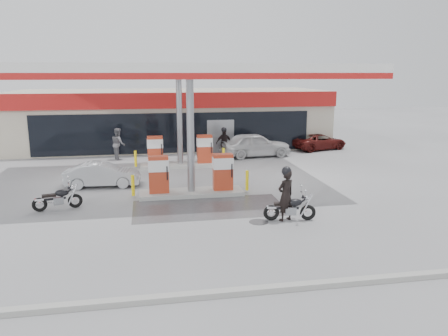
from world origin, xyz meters
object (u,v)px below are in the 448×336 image
Objects in this scene: parked_car_left at (82,144)px; parked_car_right at (319,142)px; pump_island_far at (180,154)px; sedan_white at (255,145)px; biker_main at (286,195)px; attendant at (118,144)px; biker_walking at (224,143)px; hatchback_silver at (102,175)px; main_motorcycle at (291,209)px; pump_island_near at (191,179)px; parked_motorcycle at (58,199)px.

parked_car_right reaches higher than parked_car_left.
pump_island_far reaches higher than sedan_white.
sedan_white is (1.94, 12.18, -0.17)m from biker_main.
biker_walking is at bearing -112.49° from attendant.
hatchback_silver is at bearing 169.59° from parked_car_left.
pump_island_far is 5.49m from hatchback_silver.
pump_island_far reaches higher than parked_car_right.
biker_main is 15.64m from parked_car_right.
pump_island_far is at bearing -43.03° from hatchback_silver.
parked_car_right is (10.00, 4.00, -0.16)m from pump_island_far.
parked_car_right is at bearing 73.24° from main_motorcycle.
pump_island_far is at bearing 116.85° from main_motorcycle.
main_motorcycle is 0.53× the size of parked_car_left.
pump_island_near is at bearing 142.62° from sedan_white.
pump_island_near is 1.43× the size of parked_car_left.
pump_island_far is 5.40m from sedan_white.
biker_walking is at bearing 87.20° from parked_car_right.
sedan_white is 10.72m from hatchback_silver.
attendant is (-6.75, 12.80, 0.54)m from main_motorcycle.
biker_walking is (-0.07, 12.18, -0.03)m from biker_main.
parked_car_left is at bearing 129.52° from main_motorcycle.
sedan_white is at bearing 24.05° from pump_island_far.
pump_island_near is 2.81× the size of biker_walking.
pump_island_near is 1.48× the size of hatchback_silver.
sedan_white is 11.74m from parked_car_left.
attendant is 0.54× the size of parked_car_left.
parked_car_left reaches higher than main_motorcycle.
parked_car_right is (10.00, 10.00, -0.16)m from pump_island_near.
parked_motorcycle is (-5.34, -1.19, -0.28)m from pump_island_near.
biker_main reaches higher than sedan_white.
biker_main is at bearing -53.03° from pump_island_near.
sedan_white is at bearing -111.25° from attendant.
pump_island_far is at bearing 40.23° from parked_motorcycle.
main_motorcycle is 9.46m from hatchback_silver.
pump_island_near is 4.98m from biker_main.
parked_motorcycle is at bearing -167.45° from pump_island_near.
parked_motorcycle is 10.16m from attendant.
main_motorcycle is 14.49m from attendant.
biker_walking reaches higher than sedan_white.
biker_walking is at bearing 36.94° from pump_island_far.
attendant is at bearing 66.80° from parked_motorcycle.
biker_main is 1.02× the size of parked_motorcycle.
parked_car_left is 9.87m from biker_walking.
biker_main is at bearing -170.02° from attendant.
sedan_white is (4.93, 2.20, 0.06)m from pump_island_far.
pump_island_near is at bearing -0.64° from parked_motorcycle.
hatchback_silver is (-3.95, 2.20, -0.14)m from pump_island_near.
main_motorcycle is (3.18, -4.00, -0.28)m from pump_island_near.
parked_car_left is at bearing 64.75° from sedan_white.
biker_main reaches higher than parked_car_left.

